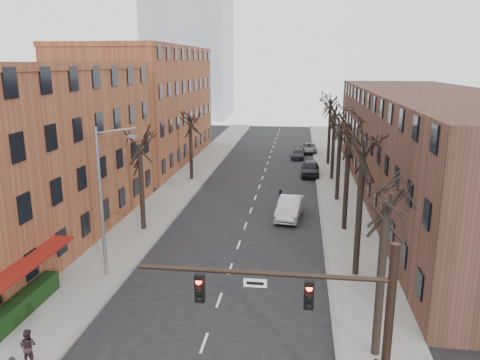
% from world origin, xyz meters
% --- Properties ---
extents(sidewalk_left, '(4.00, 90.00, 0.15)m').
position_xyz_m(sidewalk_left, '(-8.00, 35.00, 0.07)').
color(sidewalk_left, gray).
rests_on(sidewalk_left, ground).
extents(sidewalk_right, '(4.00, 90.00, 0.15)m').
position_xyz_m(sidewalk_right, '(8.00, 35.00, 0.07)').
color(sidewalk_right, gray).
rests_on(sidewalk_right, ground).
extents(building_left_near, '(12.00, 26.00, 12.00)m').
position_xyz_m(building_left_near, '(-16.00, 15.00, 6.00)').
color(building_left_near, brown).
rests_on(building_left_near, ground).
extents(building_left_far, '(12.00, 28.00, 14.00)m').
position_xyz_m(building_left_far, '(-16.00, 44.00, 7.00)').
color(building_left_far, brown).
rests_on(building_left_far, ground).
extents(building_right, '(12.00, 50.00, 10.00)m').
position_xyz_m(building_right, '(16.00, 30.00, 5.00)').
color(building_right, '#4F2E25').
rests_on(building_right, ground).
extents(awning_left, '(1.20, 7.00, 0.15)m').
position_xyz_m(awning_left, '(-9.40, 6.00, 0.00)').
color(awning_left, maroon).
rests_on(awning_left, ground).
extents(hedge, '(0.80, 6.00, 1.00)m').
position_xyz_m(hedge, '(-9.50, 5.00, 0.65)').
color(hedge, black).
rests_on(hedge, sidewalk_left).
extents(tree_right_a, '(5.20, 5.20, 10.00)m').
position_xyz_m(tree_right_a, '(7.60, 4.00, 0.00)').
color(tree_right_a, black).
rests_on(tree_right_a, ground).
extents(tree_right_b, '(5.20, 5.20, 10.80)m').
position_xyz_m(tree_right_b, '(7.60, 12.00, 0.00)').
color(tree_right_b, black).
rests_on(tree_right_b, ground).
extents(tree_right_c, '(5.20, 5.20, 11.60)m').
position_xyz_m(tree_right_c, '(7.60, 20.00, 0.00)').
color(tree_right_c, black).
rests_on(tree_right_c, ground).
extents(tree_right_d, '(5.20, 5.20, 10.00)m').
position_xyz_m(tree_right_d, '(7.60, 28.00, 0.00)').
color(tree_right_d, black).
rests_on(tree_right_d, ground).
extents(tree_right_e, '(5.20, 5.20, 10.80)m').
position_xyz_m(tree_right_e, '(7.60, 36.00, 0.00)').
color(tree_right_e, black).
rests_on(tree_right_e, ground).
extents(tree_right_f, '(5.20, 5.20, 11.60)m').
position_xyz_m(tree_right_f, '(7.60, 44.00, 0.00)').
color(tree_right_f, black).
rests_on(tree_right_f, ground).
extents(tree_left_a, '(5.20, 5.20, 9.50)m').
position_xyz_m(tree_left_a, '(-7.60, 18.00, 0.00)').
color(tree_left_a, black).
rests_on(tree_left_a, ground).
extents(tree_left_b, '(5.20, 5.20, 9.50)m').
position_xyz_m(tree_left_b, '(-7.60, 34.00, 0.00)').
color(tree_left_b, black).
rests_on(tree_left_b, ground).
extents(signal_mast_arm, '(8.14, 0.30, 7.20)m').
position_xyz_m(signal_mast_arm, '(5.45, -1.00, 4.40)').
color(signal_mast_arm, black).
rests_on(signal_mast_arm, ground).
extents(streetlight, '(2.45, 0.22, 9.03)m').
position_xyz_m(streetlight, '(-7.03, 10.00, 5.01)').
color(streetlight, slate).
rests_on(streetlight, ground).
extents(silver_sedan, '(2.37, 5.35, 1.71)m').
position_xyz_m(silver_sedan, '(3.38, 22.44, 0.85)').
color(silver_sedan, '#B4B6BC').
rests_on(silver_sedan, ground).
extents(parked_car_near, '(2.13, 5.03, 1.70)m').
position_xyz_m(parked_car_near, '(5.30, 37.67, 0.85)').
color(parked_car_near, black).
rests_on(parked_car_near, ground).
extents(parked_car_mid, '(1.84, 4.26, 1.22)m').
position_xyz_m(parked_car_mid, '(3.80, 47.49, 0.61)').
color(parked_car_mid, '#22222A').
rests_on(parked_car_mid, ground).
extents(parked_car_far, '(2.21, 4.74, 1.31)m').
position_xyz_m(parked_car_far, '(5.30, 51.94, 0.66)').
color(parked_car_far, '#575A5F').
rests_on(parked_car_far, ground).
extents(pedestrian_b, '(0.77, 0.61, 1.55)m').
position_xyz_m(pedestrian_b, '(-6.96, 1.42, 0.93)').
color(pedestrian_b, black).
rests_on(pedestrian_b, sidewalk_left).
extents(pedestrian_crossing, '(0.47, 0.98, 1.63)m').
position_xyz_m(pedestrian_crossing, '(2.48, 25.22, 0.81)').
color(pedestrian_crossing, black).
rests_on(pedestrian_crossing, ground).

